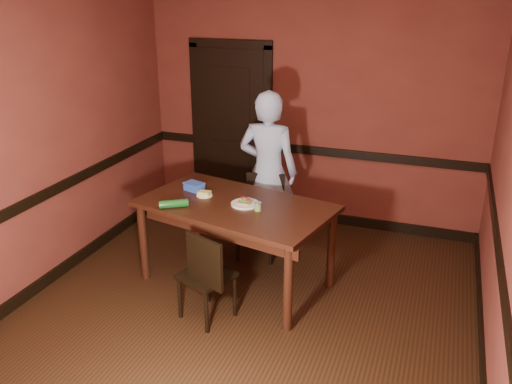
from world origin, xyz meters
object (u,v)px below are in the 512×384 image
Objects in this scene: dining_table at (236,244)px; chair_near at (206,274)px; sauce_jar at (258,206)px; cheese_saucer at (204,194)px; sandwich_plate at (245,203)px; person at (268,172)px; food_tub at (194,187)px; chair_far at (257,218)px.

chair_near is (-0.02, -0.64, 0.01)m from dining_table.
sauce_jar is 0.51× the size of cheese_saucer.
dining_table is 0.45m from sandwich_plate.
person is at bearing 63.47° from cheese_saucer.
dining_table is 0.64m from chair_near.
dining_table is 0.97m from person.
food_tub is at bearing 147.17° from cheese_saucer.
sauce_jar is (0.16, -0.09, 0.02)m from sandwich_plate.
chair_near is 0.49× the size of person.
cheese_saucer is at bearing 170.63° from sandwich_plate.
dining_table is at bearing -177.07° from sandwich_plate.
food_tub is at bearing 173.06° from dining_table.
person is at bearing 94.13° from sandwich_plate.
person is 6.67× the size of sandwich_plate.
sandwich_plate is (0.10, 0.00, 0.44)m from dining_table.
chair_far is (0.00, 0.60, 0.02)m from dining_table.
chair_near is (-0.02, -1.24, -0.01)m from chair_far.
sauce_jar is (0.25, -0.69, 0.44)m from chair_far.
food_tub reaches higher than sandwich_plate.
person is 11.31× the size of cheese_saucer.
dining_table is at bearing -0.83° from food_tub.
person is 0.87m from food_tub.
food_tub reaches higher than chair_far.
person is at bearing 100.25° from dining_table.
sandwich_plate reaches higher than cheese_saucer.
food_tub is at bearing 160.82° from sauce_jar.
sauce_jar is at bearing -0.53° from food_tub.
cheese_saucer is (-0.36, 0.08, 0.44)m from dining_table.
chair_far is at bearing 110.10° from sauce_jar.
sauce_jar is at bearing -6.05° from dining_table.
sandwich_plate is at bearing 92.32° from person.
food_tub reaches higher than sauce_jar.
chair_near is at bearing -79.15° from dining_table.
sandwich_plate is at bearing 15.46° from dining_table.
sauce_jar reaches higher than cheese_saucer.
chair_far is 0.50× the size of person.
dining_table is 8.00× the size of food_tub.
person is 22.19× the size of sauce_jar.
person is at bearing 103.08° from sauce_jar.
chair_near is at bearing -64.92° from cheese_saucer.
sauce_jar reaches higher than chair_far.
chair_near is 3.25× the size of sandwich_plate.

